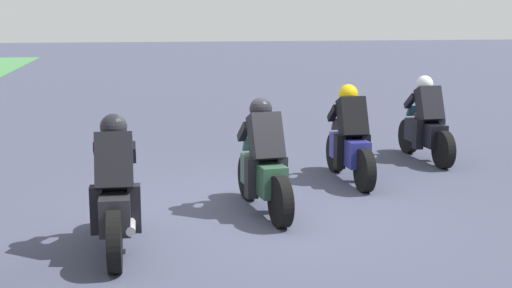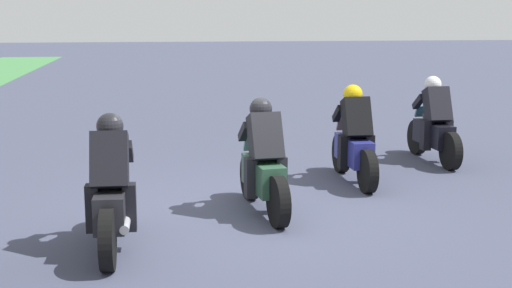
# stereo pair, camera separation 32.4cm
# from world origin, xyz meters

# --- Properties ---
(ground_plane) EXTENTS (120.00, 120.00, 0.00)m
(ground_plane) POSITION_xyz_m (0.00, 0.00, 0.00)
(ground_plane) COLOR #3D4157
(rider_lane_a) EXTENTS (2.04, 0.55, 1.51)m
(rider_lane_a) POSITION_xyz_m (2.78, -3.60, 0.62)
(rider_lane_a) COLOR black
(rider_lane_a) RESTS_ON ground_plane
(rider_lane_b) EXTENTS (2.04, 0.54, 1.51)m
(rider_lane_b) POSITION_xyz_m (1.49, -1.77, 0.62)
(rider_lane_b) COLOR black
(rider_lane_b) RESTS_ON ground_plane
(rider_lane_c) EXTENTS (2.04, 0.57, 1.51)m
(rider_lane_c) POSITION_xyz_m (0.00, -0.12, 0.62)
(rider_lane_c) COLOR black
(rider_lane_c) RESTS_ON ground_plane
(rider_lane_d) EXTENTS (2.04, 0.54, 1.51)m
(rider_lane_d) POSITION_xyz_m (-1.19, 1.76, 0.62)
(rider_lane_d) COLOR black
(rider_lane_d) RESTS_ON ground_plane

